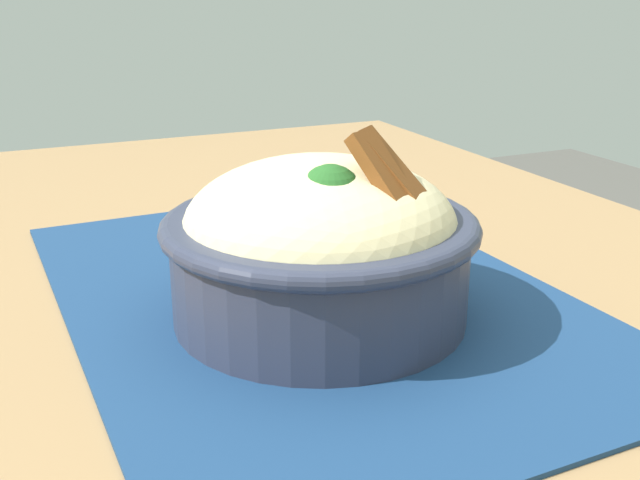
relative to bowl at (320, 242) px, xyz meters
name	(u,v)px	position (x,y,z in m)	size (l,w,h in m)	color
table	(276,402)	(0.04, 0.02, -0.13)	(1.12, 0.76, 0.76)	#99754C
placemat	(308,293)	(0.04, -0.01, -0.05)	(0.45, 0.31, 0.00)	navy
bowl	(320,242)	(0.00, 0.00, 0.00)	(0.22, 0.22, 0.12)	#2D3347
fork	(295,242)	(0.13, -0.04, -0.05)	(0.04, 0.13, 0.00)	silver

